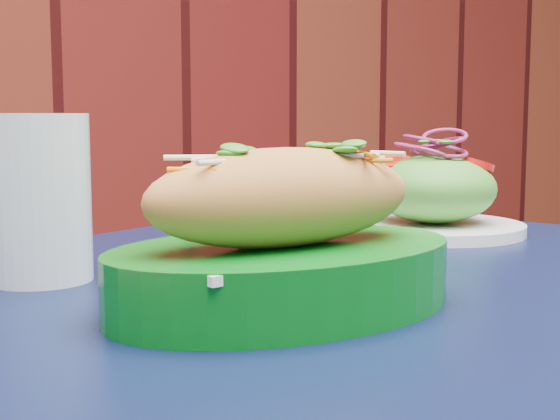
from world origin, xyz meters
TOP-DOWN VIEW (x-y plane):
  - cafe_table at (-0.28, 1.26)m, footprint 1.02×1.02m
  - banh_mi_basket at (-0.41, 1.25)m, footprint 0.25×0.17m
  - salad_plate at (-0.08, 1.44)m, footprint 0.20×0.20m
  - water_glass at (-0.52, 1.43)m, footprint 0.08×0.08m

SIDE VIEW (x-z plane):
  - cafe_table at x=-0.28m, z-range 0.29..1.04m
  - salad_plate at x=-0.08m, z-range 0.73..0.85m
  - banh_mi_basket at x=-0.41m, z-range 0.74..0.85m
  - water_glass at x=-0.52m, z-range 0.75..0.88m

